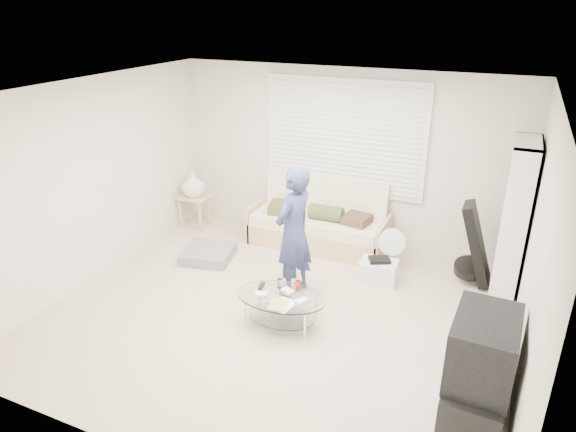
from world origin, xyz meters
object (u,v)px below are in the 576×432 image
at_px(futon_sofa, 319,224).
at_px(coffee_table, 281,302).
at_px(bookshelf, 514,219).
at_px(tv_unit, 479,370).

height_order(futon_sofa, coffee_table, futon_sofa).
distance_m(futon_sofa, bookshelf, 2.63).
xyz_separation_m(tv_unit, coffee_table, (-2.06, 0.54, -0.18)).
distance_m(tv_unit, coffee_table, 2.14).
bearing_deg(tv_unit, coffee_table, 165.27).
bearing_deg(coffee_table, futon_sofa, 99.50).
bearing_deg(futon_sofa, coffee_table, -80.50).
xyz_separation_m(futon_sofa, tv_unit, (2.41, -2.62, 0.16)).
bearing_deg(coffee_table, bookshelf, 39.49).
height_order(futon_sofa, bookshelf, bookshelf).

